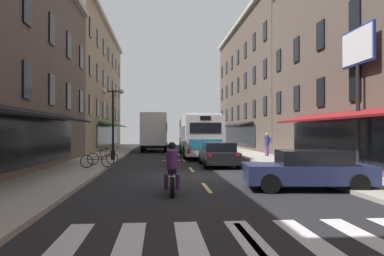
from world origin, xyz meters
name	(u,v)px	position (x,y,z in m)	size (l,w,h in m)	color
ground_plane	(197,177)	(0.00, 0.00, -0.05)	(34.80, 80.00, 0.10)	black
lane_centre_dashes	(197,177)	(0.00, -0.25, 0.00)	(0.14, 73.90, 0.01)	#DBCC4C
crosswalk_near	(249,238)	(0.00, -10.00, 0.00)	(7.10, 2.80, 0.01)	silver
sidewalk_left	(61,176)	(-5.90, 0.00, 0.07)	(3.00, 80.00, 0.14)	#A39E93
sidewalk_right	(325,173)	(5.90, 0.00, 0.07)	(3.00, 80.00, 0.14)	#A39E93
billboard_sign	(358,63)	(7.05, -0.83, 4.99)	(0.40, 2.70, 6.43)	black
transit_bus	(198,135)	(1.42, 13.99, 1.69)	(2.81, 12.47, 3.22)	white
box_truck	(155,132)	(-2.15, 21.52, 1.95)	(2.64, 7.18, 3.76)	white
sedan_near	(218,154)	(1.69, 4.73, 0.70)	(2.02, 4.65, 1.37)	black
sedan_mid	(155,142)	(-2.27, 30.87, 0.70)	(2.08, 4.51, 1.36)	navy
sedan_far	(309,170)	(3.43, -4.26, 0.69)	(4.41, 2.38, 1.35)	navy
motorcycle_rider	(172,172)	(-1.27, -4.70, 0.71)	(0.62, 2.07, 1.66)	black
bicycle_near	(103,158)	(-4.83, 4.84, 0.50)	(1.70, 0.48, 0.91)	black
bicycle_mid	(97,161)	(-4.85, 3.03, 0.50)	(1.68, 0.54, 0.91)	black
pedestrian_near	(267,144)	(6.45, 11.39, 1.06)	(0.52, 0.39, 1.74)	#66387F
street_lamp_twin	(113,120)	(-4.71, 8.53, 2.73)	(1.42, 0.32, 4.65)	black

